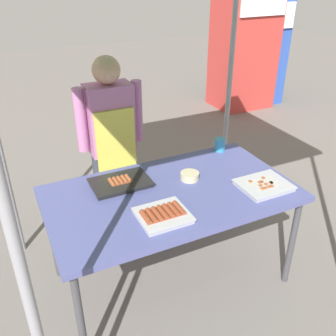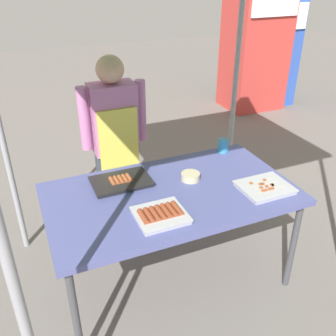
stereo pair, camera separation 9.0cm
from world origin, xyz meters
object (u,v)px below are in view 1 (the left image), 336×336
tray_grilled_sausages (120,183)px  condiment_bowl (190,176)px  tray_meat_skewers (264,185)px  drink_cup_near_edge (220,145)px  vendor_woman (112,137)px  stall_table (171,198)px  tray_pork_links (163,215)px  neighbor_stall_right (244,42)px  neighbor_stall_left (258,48)px

tray_grilled_sausages → condiment_bowl: size_ratio=3.03×
tray_meat_skewers → drink_cup_near_edge: 0.60m
vendor_woman → stall_table: bearing=102.1°
tray_meat_skewers → vendor_woman: 1.20m
drink_cup_near_edge → stall_table: bearing=-148.1°
tray_pork_links → neighbor_stall_right: 4.30m
tray_pork_links → drink_cup_near_edge: drink_cup_near_edge is taller
stall_table → tray_grilled_sausages: 0.36m
vendor_woman → neighbor_stall_left: 3.93m
stall_table → neighbor_stall_left: (3.01, 3.05, 0.16)m
vendor_woman → neighbor_stall_right: 3.63m
stall_table → tray_meat_skewers: size_ratio=4.90×
neighbor_stall_left → vendor_woman: bearing=-143.8°
stall_table → condiment_bowl: condiment_bowl is taller
stall_table → neighbor_stall_right: size_ratio=0.81×
condiment_bowl → neighbor_stall_right: 3.83m
vendor_woman → neighbor_stall_left: (3.17, 2.32, -0.01)m
condiment_bowl → stall_table: bearing=-153.9°
tray_meat_skewers → neighbor_stall_left: bearing=53.2°
stall_table → vendor_woman: 0.76m
stall_table → vendor_woman: size_ratio=1.07×
tray_pork_links → condiment_bowl: (0.35, 0.33, 0.00)m
stall_table → neighbor_stall_left: bearing=45.3°
condiment_bowl → neighbor_stall_right: size_ratio=0.07×
stall_table → tray_pork_links: size_ratio=5.43×
tray_grilled_sausages → condiment_bowl: 0.47m
stall_table → drink_cup_near_edge: size_ratio=15.57×
stall_table → neighbor_stall_right: 4.02m
condiment_bowl → drink_cup_near_edge: drink_cup_near_edge is taller
tray_grilled_sausages → tray_meat_skewers: size_ratio=1.19×
stall_table → drink_cup_near_edge: drink_cup_near_edge is taller
tray_pork_links → neighbor_stall_right: neighbor_stall_right is taller
stall_table → neighbor_stall_left: 4.29m
neighbor_stall_left → tray_grilled_sausages: bearing=-139.3°
tray_meat_skewers → neighbor_stall_right: (2.12, 3.19, 0.22)m
stall_table → drink_cup_near_edge: bearing=31.9°
vendor_woman → neighbor_stall_left: bearing=-143.8°
condiment_bowl → neighbor_stall_left: (2.83, 2.96, 0.09)m
tray_grilled_sausages → tray_meat_skewers: 0.95m
tray_grilled_sausages → neighbor_stall_left: 4.33m
stall_table → neighbor_stall_left: size_ratio=0.93×
tray_grilled_sausages → condiment_bowl: condiment_bowl is taller
tray_pork_links → drink_cup_near_edge: size_ratio=2.87×
vendor_woman → tray_meat_skewers: bearing=127.5°
tray_meat_skewers → neighbor_stall_left: neighbor_stall_left is taller
neighbor_stall_right → tray_meat_skewers: bearing=-123.6°
tray_grilled_sausages → drink_cup_near_edge: bearing=10.2°
stall_table → drink_cup_near_edge: 0.72m
neighbor_stall_left → neighbor_stall_right: 0.35m
condiment_bowl → neighbor_stall_left: size_ratio=0.07×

